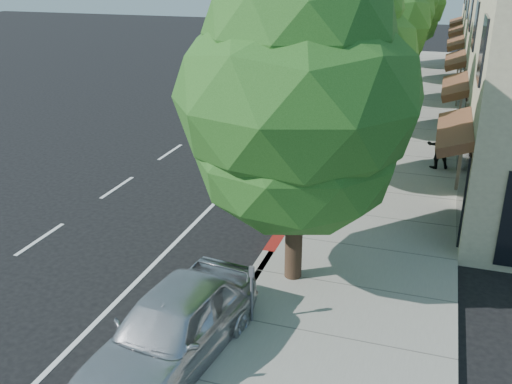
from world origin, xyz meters
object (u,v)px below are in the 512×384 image
at_px(street_tree_0, 298,101).
at_px(white_pickup, 319,91).
at_px(cyclist, 314,173).
at_px(street_tree_5, 407,4).
at_px(silver_suv, 289,150).
at_px(dark_sedan, 350,99).
at_px(street_tree_2, 373,28).
at_px(pedestrian, 439,145).
at_px(near_car_a, 172,328).
at_px(dark_suv_far, 372,58).
at_px(street_tree_4, 400,3).
at_px(bicycle, 267,194).
at_px(street_tree_1, 347,57).
at_px(street_tree_3, 389,15).

distance_m(street_tree_0, white_pickup, 17.76).
xyz_separation_m(street_tree_0, cyclist, (-0.65, 5.00, -3.42)).
relative_size(street_tree_0, street_tree_5, 1.00).
bearing_deg(white_pickup, silver_suv, -77.82).
bearing_deg(white_pickup, dark_sedan, -14.51).
bearing_deg(street_tree_0, street_tree_2, 90.00).
height_order(street_tree_0, pedestrian, street_tree_0).
bearing_deg(cyclist, pedestrian, -68.99).
bearing_deg(pedestrian, near_car_a, 52.01).
bearing_deg(dark_suv_far, street_tree_4, -66.96).
bearing_deg(bicycle, dark_sedan, -20.19).
bearing_deg(near_car_a, dark_suv_far, 98.16).
bearing_deg(pedestrian, street_tree_5, -100.63).
bearing_deg(near_car_a, street_tree_2, 92.04).
bearing_deg(dark_sedan, street_tree_5, 77.89).
height_order(dark_sedan, near_car_a, near_car_a).
relative_size(street_tree_4, dark_suv_far, 1.63).
bearing_deg(dark_sedan, white_pickup, 153.01).
distance_m(street_tree_1, street_tree_2, 6.00).
bearing_deg(dark_sedan, street_tree_4, 73.24).
xyz_separation_m(street_tree_0, near_car_a, (-1.40, -3.50, -3.57)).
height_order(street_tree_1, street_tree_2, street_tree_2).
xyz_separation_m(street_tree_0, pedestrian, (2.97, 8.93, -3.32)).
bearing_deg(street_tree_4, street_tree_3, -90.00).
relative_size(cyclist, dark_sedan, 0.44).
bearing_deg(street_tree_4, cyclist, -91.96).
height_order(cyclist, silver_suv, cyclist).
bearing_deg(street_tree_5, pedestrian, -81.99).
relative_size(cyclist, white_pickup, 0.30).
relative_size(street_tree_0, dark_suv_far, 1.55).
height_order(street_tree_3, near_car_a, street_tree_3).
height_order(street_tree_2, dark_sedan, street_tree_2).
bearing_deg(near_car_a, bicycle, 100.45).
bearing_deg(street_tree_1, bicycle, -129.59).
bearing_deg(street_tree_0, bicycle, 115.50).
distance_m(street_tree_5, cyclist, 25.24).
relative_size(street_tree_3, dark_sedan, 1.82).
distance_m(street_tree_2, street_tree_4, 12.00).
xyz_separation_m(silver_suv, near_car_a, (0.70, -11.00, 0.01)).
xyz_separation_m(street_tree_0, bicycle, (-1.81, 3.81, -3.79)).
bearing_deg(dark_suv_far, cyclist, -85.67).
xyz_separation_m(street_tree_5, near_car_a, (-1.40, -33.50, -3.55)).
relative_size(street_tree_2, silver_suv, 1.40).
bearing_deg(bicycle, street_tree_5, -22.28).
relative_size(cyclist, near_car_a, 0.41).
xyz_separation_m(street_tree_1, silver_suv, (-2.10, 1.50, -3.62)).
distance_m(street_tree_0, cyclist, 6.09).
xyz_separation_m(street_tree_1, dark_suv_far, (-1.94, 22.85, -3.56)).
relative_size(street_tree_3, cyclist, 4.10).
distance_m(bicycle, dark_suv_far, 25.05).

